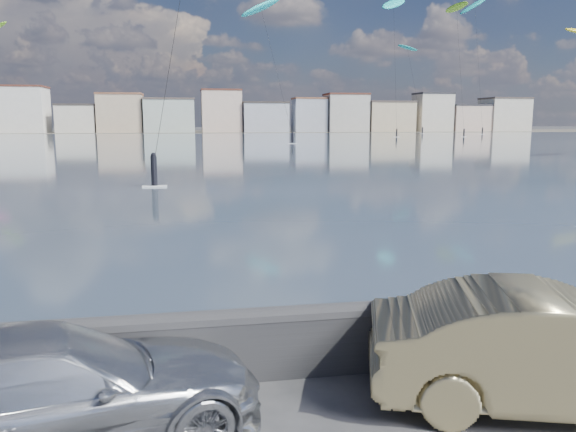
# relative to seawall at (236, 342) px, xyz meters

# --- Properties ---
(bay_water) EXTENTS (500.00, 177.00, 0.00)m
(bay_water) POSITION_rel_seawall_xyz_m (0.00, 88.80, -0.58)
(bay_water) COLOR #2C4252
(bay_water) RESTS_ON ground
(far_shore_strip) EXTENTS (500.00, 60.00, 0.00)m
(far_shore_strip) POSITION_rel_seawall_xyz_m (0.00, 197.30, -0.57)
(far_shore_strip) COLOR #4C473D
(far_shore_strip) RESTS_ON ground
(seawall) EXTENTS (400.00, 0.36, 1.08)m
(seawall) POSITION_rel_seawall_xyz_m (0.00, 0.00, 0.00)
(seawall) COLOR #28282B
(seawall) RESTS_ON ground
(far_buildings) EXTENTS (240.79, 13.26, 14.60)m
(far_buildings) POSITION_rel_seawall_xyz_m (1.31, 183.30, 5.44)
(far_buildings) COLOR #B2B7C6
(far_buildings) RESTS_ON ground
(car_silver) EXTENTS (5.35, 3.27, 1.45)m
(car_silver) POSITION_rel_seawall_xyz_m (-2.28, -1.45, 0.14)
(car_silver) COLOR silver
(car_silver) RESTS_ON ground
(car_champagne) EXTENTS (5.14, 3.03, 1.60)m
(car_champagne) POSITION_rel_seawall_xyz_m (4.07, -1.56, 0.22)
(car_champagne) COLOR tan
(car_champagne) RESTS_ON ground
(kitesurfer_1) EXTENTS (10.02, 18.81, 35.72)m
(kitesurfer_1) POSITION_rel_seawall_xyz_m (51.42, 132.57, 31.92)
(kitesurfer_1) COLOR #19BFBF
(kitesurfer_1) RESTS_ON ground
(kitesurfer_4) EXTENTS (9.35, 10.36, 39.96)m
(kitesurfer_4) POSITION_rel_seawall_xyz_m (82.07, 149.02, 35.71)
(kitesurfer_4) COLOR #19BFBF
(kitesurfer_4) RESTS_ON ground
(kitesurfer_6) EXTENTS (6.43, 10.86, 27.21)m
(kitesurfer_6) POSITION_rel_seawall_xyz_m (65.10, 156.48, 24.28)
(kitesurfer_6) COLOR #19BFBF
(kitesurfer_6) RESTS_ON ground
(kitesurfer_13) EXTENTS (8.84, 16.89, 27.00)m
(kitesurfer_13) POSITION_rel_seawall_xyz_m (13.37, 98.11, 23.28)
(kitesurfer_13) COLOR #19BFBF
(kitesurfer_13) RESTS_ON ground
(kitesurfer_17) EXTENTS (6.69, 19.80, 33.65)m
(kitesurfer_17) POSITION_rel_seawall_xyz_m (68.07, 131.91, 31.30)
(kitesurfer_17) COLOR #8CD826
(kitesurfer_17) RESTS_ON ground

